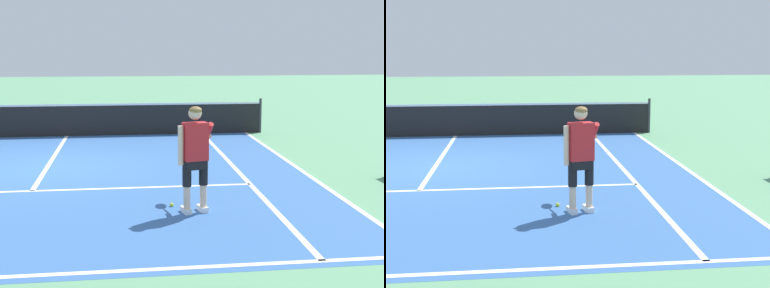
{
  "view_description": "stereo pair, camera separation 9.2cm",
  "coord_description": "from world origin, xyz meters",
  "views": [
    {
      "loc": [
        1.71,
        -12.04,
        2.6
      ],
      "look_at": [
        2.81,
        -3.36,
        1.05
      ],
      "focal_mm": 50.72,
      "sensor_mm": 36.0,
      "label": 1
    },
    {
      "loc": [
        1.8,
        -12.06,
        2.6
      ],
      "look_at": [
        2.81,
        -3.36,
        1.05
      ],
      "focal_mm": 50.72,
      "sensor_mm": 36.0,
      "label": 2
    }
  ],
  "objects": [
    {
      "name": "line_doubles_right",
      "position": [
        5.49,
        -0.8,
        0.0
      ],
      "size": [
        0.1,
        10.29,
        0.01
      ],
      "primitive_type": "cube",
      "color": "white",
      "rests_on": "ground"
    },
    {
      "name": "tennis_player",
      "position": [
        2.81,
        -3.73,
        0.99
      ],
      "size": [
        0.59,
        1.2,
        1.71
      ],
      "color": "white",
      "rests_on": "ground"
    },
    {
      "name": "court_inner_surface",
      "position": [
        0.0,
        -0.8,
        0.0
      ],
      "size": [
        10.98,
        10.69,
        0.0
      ],
      "primitive_type": "cube",
      "color": "#3866A8",
      "rests_on": "ground"
    },
    {
      "name": "line_service",
      "position": [
        0.0,
        -2.05,
        0.0
      ],
      "size": [
        8.23,
        0.1,
        0.01
      ],
      "primitive_type": "cube",
      "color": "white",
      "rests_on": "ground"
    },
    {
      "name": "line_centre_service",
      "position": [
        0.0,
        1.15,
        0.0
      ],
      "size": [
        0.1,
        6.4,
        0.01
      ],
      "primitive_type": "cube",
      "color": "white",
      "rests_on": "ground"
    },
    {
      "name": "tennis_ball_near_feet",
      "position": [
        2.47,
        -3.37,
        0.03
      ],
      "size": [
        0.07,
        0.07,
        0.07
      ],
      "primitive_type": "sphere",
      "color": "#CCE02D",
      "rests_on": "ground"
    },
    {
      "name": "ground_plane",
      "position": [
        0.0,
        0.0,
        0.0
      ],
      "size": [
        80.0,
        80.0,
        0.0
      ],
      "primitive_type": "plane",
      "color": "#609E70"
    },
    {
      "name": "tennis_net",
      "position": [
        0.0,
        4.35,
        0.5
      ],
      "size": [
        11.96,
        0.08,
        1.07
      ],
      "color": "#333338",
      "rests_on": "ground"
    },
    {
      "name": "line_singles_right",
      "position": [
        4.12,
        -0.8,
        0.0
      ],
      "size": [
        0.1,
        10.29,
        0.01
      ],
      "primitive_type": "cube",
      "color": "white",
      "rests_on": "ground"
    }
  ]
}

